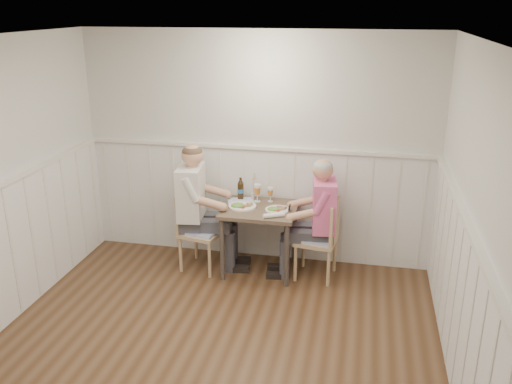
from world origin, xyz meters
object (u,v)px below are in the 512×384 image
(chair_right, at_px, (321,236))
(diner_cream, at_px, (196,216))
(grass_vase, at_px, (253,187))
(chair_left, at_px, (197,228))
(man_in_pink, at_px, (319,228))
(beer_bottle, at_px, (241,190))
(dining_table, at_px, (260,217))

(chair_right, height_order, diner_cream, diner_cream)
(diner_cream, bearing_deg, grass_vase, 26.67)
(chair_left, xyz_separation_m, man_in_pink, (1.35, 0.07, 0.09))
(diner_cream, relative_size, grass_vase, 4.41)
(man_in_pink, bearing_deg, diner_cream, -178.16)
(beer_bottle, bearing_deg, dining_table, -41.31)
(man_in_pink, relative_size, grass_vase, 4.12)
(chair_right, xyz_separation_m, diner_cream, (-1.40, -0.02, 0.13))
(dining_table, bearing_deg, man_in_pink, 0.21)
(chair_right, distance_m, grass_vase, 0.95)
(chair_left, height_order, grass_vase, grass_vase)
(dining_table, xyz_separation_m, man_in_pink, (0.65, 0.00, -0.07))
(dining_table, xyz_separation_m, diner_cream, (-0.72, -0.04, -0.03))
(man_in_pink, xyz_separation_m, diner_cream, (-1.37, -0.04, 0.04))
(chair_right, height_order, grass_vase, grass_vase)
(man_in_pink, bearing_deg, chair_left, -177.10)
(chair_left, xyz_separation_m, grass_vase, (0.56, 0.32, 0.41))
(chair_right, distance_m, man_in_pink, 0.10)
(beer_bottle, bearing_deg, man_in_pink, -14.23)
(chair_left, height_order, diner_cream, diner_cream)
(beer_bottle, bearing_deg, chair_right, -15.13)
(chair_left, bearing_deg, grass_vase, 29.39)
(chair_left, distance_m, man_in_pink, 1.35)
(dining_table, xyz_separation_m, chair_right, (0.68, -0.02, -0.16))
(chair_right, xyz_separation_m, beer_bottle, (-0.95, 0.26, 0.38))
(dining_table, xyz_separation_m, grass_vase, (-0.13, 0.25, 0.26))
(dining_table, distance_m, beer_bottle, 0.42)
(beer_bottle, xyz_separation_m, grass_vase, (0.14, 0.02, 0.04))
(chair_right, xyz_separation_m, man_in_pink, (-0.03, 0.02, 0.09))
(dining_table, height_order, chair_left, chair_left)
(chair_right, height_order, man_in_pink, man_in_pink)
(chair_right, relative_size, grass_vase, 2.69)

